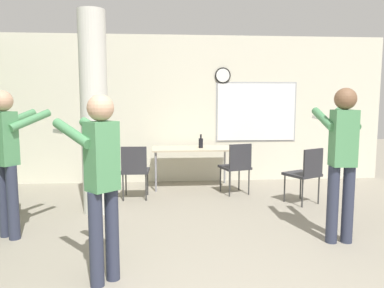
# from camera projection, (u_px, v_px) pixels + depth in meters

# --- Properties ---
(wall_back) EXTENTS (8.00, 0.15, 2.80)m
(wall_back) POSITION_uv_depth(u_px,v_px,m) (181.00, 110.00, 7.22)
(wall_back) COLOR beige
(wall_back) RESTS_ON ground_plane
(support_pillar) EXTENTS (0.37, 0.37, 2.80)m
(support_pillar) POSITION_uv_depth(u_px,v_px,m) (94.00, 114.00, 5.18)
(support_pillar) COLOR silver
(support_pillar) RESTS_ON ground_plane
(folding_table) EXTENTS (1.42, 0.67, 0.72)m
(folding_table) POSITION_uv_depth(u_px,v_px,m) (192.00, 151.00, 6.77)
(folding_table) COLOR beige
(folding_table) RESTS_ON ground_plane
(bottle_on_table) EXTENTS (0.08, 0.08, 0.25)m
(bottle_on_table) POSITION_uv_depth(u_px,v_px,m) (201.00, 143.00, 6.76)
(bottle_on_table) COLOR black
(bottle_on_table) RESTS_ON folding_table
(chair_table_left) EXTENTS (0.45, 0.45, 0.87)m
(chair_table_left) POSITION_uv_depth(u_px,v_px,m) (135.00, 168.00, 5.97)
(chair_table_left) COLOR #2D2D33
(chair_table_left) RESTS_ON ground_plane
(chair_mid_room) EXTENTS (0.59, 0.59, 0.87)m
(chair_mid_room) POSITION_uv_depth(u_px,v_px,m) (306.00, 171.00, 5.70)
(chair_mid_room) COLOR #2D2D33
(chair_mid_room) RESTS_ON ground_plane
(chair_table_right) EXTENTS (0.54, 0.54, 0.87)m
(chair_table_right) POSITION_uv_depth(u_px,v_px,m) (237.00, 164.00, 6.29)
(chair_table_right) COLOR #2D2D33
(chair_table_right) RESTS_ON ground_plane
(person_playing_front) EXTENTS (0.63, 0.64, 1.65)m
(person_playing_front) POSITION_uv_depth(u_px,v_px,m) (101.00, 174.00, 3.20)
(person_playing_front) COLOR #2D3347
(person_playing_front) RESTS_ON ground_plane
(person_playing_side) EXTENTS (0.40, 0.69, 1.73)m
(person_playing_side) POSITION_uv_depth(u_px,v_px,m) (342.00, 153.00, 4.13)
(person_playing_side) COLOR #2D3347
(person_playing_side) RESTS_ON ground_plane
(person_watching_back) EXTENTS (0.61, 0.68, 1.70)m
(person_watching_back) POSITION_uv_depth(u_px,v_px,m) (8.00, 152.00, 4.27)
(person_watching_back) COLOR #2D3347
(person_watching_back) RESTS_ON ground_plane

